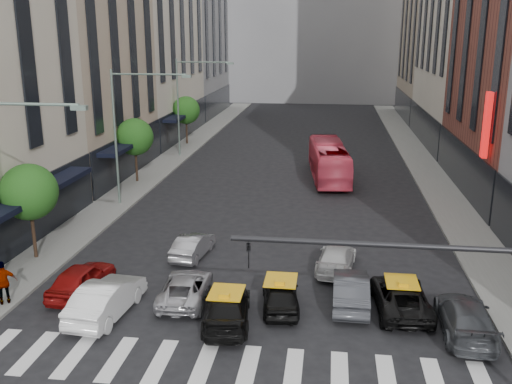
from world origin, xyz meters
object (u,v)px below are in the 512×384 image
(streetlamp_mid, at_px, (128,120))
(streetlamp_far, at_px, (188,95))
(car_white_front, at_px, (107,298))
(taxi_left, at_px, (227,308))
(pedestrian_far, at_px, (3,283))
(car_red, at_px, (82,279))
(bus, at_px, (329,161))
(taxi_center, at_px, (281,294))

(streetlamp_mid, height_order, streetlamp_far, same)
(car_white_front, bearing_deg, taxi_left, -174.49)
(streetlamp_far, relative_size, pedestrian_far, 4.67)
(car_red, relative_size, taxi_left, 0.92)
(streetlamp_mid, bearing_deg, taxi_left, -58.72)
(car_red, bearing_deg, taxi_left, 169.90)
(bus, relative_size, pedestrian_far, 5.54)
(streetlamp_mid, distance_m, streetlamp_far, 16.00)
(streetlamp_far, relative_size, car_white_front, 1.93)
(streetlamp_mid, xyz_separation_m, streetlamp_far, (0.00, 16.00, 0.00))
(streetlamp_far, height_order, taxi_left, streetlamp_far)
(car_red, relative_size, pedestrian_far, 2.18)
(streetlamp_mid, relative_size, bus, 0.84)
(car_white_front, bearing_deg, bus, -104.63)
(car_red, bearing_deg, car_white_front, 140.67)
(streetlamp_far, xyz_separation_m, car_white_front, (4.24, -31.34, -5.14))
(taxi_left, distance_m, taxi_center, 2.56)
(streetlamp_mid, relative_size, pedestrian_far, 4.67)
(car_red, bearing_deg, streetlamp_far, -80.95)
(streetlamp_mid, distance_m, pedestrian_far, 15.90)
(streetlamp_far, xyz_separation_m, taxi_left, (9.31, -31.33, -5.24))
(taxi_center, distance_m, pedestrian_far, 11.87)
(taxi_center, relative_size, pedestrian_far, 1.97)
(taxi_left, xyz_separation_m, pedestrian_far, (-9.72, 0.17, 0.45))
(car_red, height_order, taxi_left, car_red)
(streetlamp_far, bearing_deg, bus, -27.20)
(car_white_front, height_order, bus, bus)
(car_white_front, relative_size, taxi_left, 1.02)
(streetlamp_far, height_order, car_red, streetlamp_far)
(streetlamp_mid, bearing_deg, car_white_front, -74.53)
(car_white_front, height_order, taxi_center, car_white_front)
(streetlamp_mid, xyz_separation_m, car_white_front, (4.24, -15.34, -5.14))
(streetlamp_far, bearing_deg, car_red, -85.47)
(taxi_left, bearing_deg, streetlamp_mid, -65.84)
(car_white_front, distance_m, pedestrian_far, 4.67)
(taxi_left, distance_m, bus, 24.87)
(bus, bearing_deg, streetlamp_mid, 29.02)
(bus, bearing_deg, car_red, 58.54)
(pedestrian_far, bearing_deg, taxi_center, 151.50)
(taxi_center, height_order, pedestrian_far, pedestrian_far)
(streetlamp_mid, height_order, taxi_left, streetlamp_mid)
(streetlamp_mid, distance_m, car_red, 14.66)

